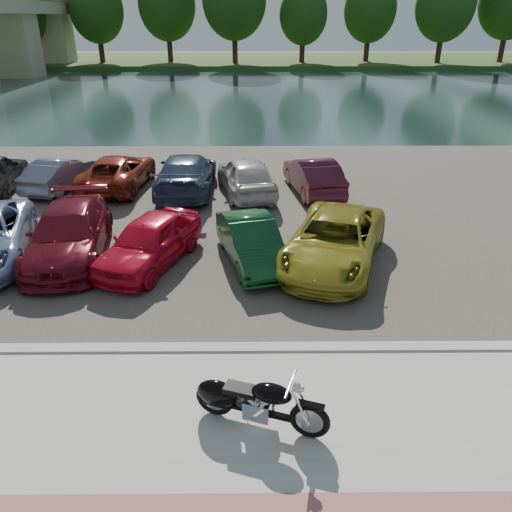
{
  "coord_description": "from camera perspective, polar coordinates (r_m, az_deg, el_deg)",
  "views": [
    {
      "loc": [
        -0.81,
        -6.48,
        6.31
      ],
      "look_at": [
        -0.72,
        4.31,
        1.1
      ],
      "focal_mm": 35.0,
      "sensor_mm": 36.0,
      "label": 1
    }
  ],
  "objects": [
    {
      "name": "river",
      "position": [
        46.91,
        0.55,
        18.05
      ],
      "size": [
        120.0,
        40.0,
        0.0
      ],
      "primitive_type": "cube",
      "color": "#172A29",
      "rests_on": "ground"
    },
    {
      "name": "car_4",
      "position": [
        14.01,
        -12.09,
        1.65
      ],
      "size": [
        2.87,
        4.31,
        1.36
      ],
      "primitive_type": "imported",
      "rotation": [
        0.0,
        0.0,
        -0.35
      ],
      "color": "red",
      "rests_on": "parking_lot"
    },
    {
      "name": "parking_lot",
      "position": [
        18.6,
        2.06,
        5.98
      ],
      "size": [
        60.0,
        18.0,
        0.04
      ],
      "primitive_type": "cube",
      "color": "#443E37",
      "rests_on": "ground"
    },
    {
      "name": "car_13",
      "position": [
        19.66,
        6.55,
        9.11
      ],
      "size": [
        2.14,
        4.36,
        1.38
      ],
      "primitive_type": "imported",
      "rotation": [
        0.0,
        0.0,
        3.31
      ],
      "color": "#4C1422",
      "rests_on": "parking_lot"
    },
    {
      "name": "ground",
      "position": [
        9.08,
        5.02,
        -18.38
      ],
      "size": [
        200.0,
        200.0,
        0.0
      ],
      "primitive_type": "plane",
      "color": "#595447",
      "rests_on": "ground"
    },
    {
      "name": "car_10",
      "position": [
        20.95,
        -15.51,
        9.3
      ],
      "size": [
        2.51,
        4.87,
        1.31
      ],
      "primitive_type": "imported",
      "rotation": [
        0.0,
        0.0,
        3.07
      ],
      "color": "maroon",
      "rests_on": "parking_lot"
    },
    {
      "name": "far_bank",
      "position": [
        78.72,
        0.13,
        21.4
      ],
      "size": [
        120.0,
        24.0,
        0.6
      ],
      "primitive_type": "cube",
      "color": "#2A4C1B",
      "rests_on": "ground"
    },
    {
      "name": "car_12",
      "position": [
        19.39,
        -1.15,
        9.19
      ],
      "size": [
        2.64,
        4.61,
        1.48
      ],
      "primitive_type": "imported",
      "rotation": [
        0.0,
        0.0,
        3.36
      ],
      "color": "beige",
      "rests_on": "parking_lot"
    },
    {
      "name": "promenade",
      "position": [
        8.36,
        5.68,
        -22.9
      ],
      "size": [
        60.0,
        6.0,
        0.1
      ],
      "primitive_type": "cube",
      "color": "#A2A098",
      "rests_on": "ground"
    },
    {
      "name": "car_5",
      "position": [
        13.82,
        -0.49,
        1.64
      ],
      "size": [
        2.24,
        3.99,
        1.25
      ],
      "primitive_type": "imported",
      "rotation": [
        0.0,
        0.0,
        0.26
      ],
      "color": "#103E1E",
      "rests_on": "parking_lot"
    },
    {
      "name": "car_3",
      "position": [
        15.06,
        -20.6,
        2.38
      ],
      "size": [
        2.62,
        5.12,
        1.42
      ],
      "primitive_type": "imported",
      "rotation": [
        0.0,
        0.0,
        0.13
      ],
      "color": "maroon",
      "rests_on": "parking_lot"
    },
    {
      "name": "car_11",
      "position": [
        19.82,
        -8.0,
        9.34
      ],
      "size": [
        2.09,
        5.15,
        1.49
      ],
      "primitive_type": "imported",
      "rotation": [
        0.0,
        0.0,
        3.14
      ],
      "color": "#31415F",
      "rests_on": "parking_lot"
    },
    {
      "name": "kerb",
      "position": [
        10.56,
        4.08,
        -10.54
      ],
      "size": [
        60.0,
        0.3,
        0.14
      ],
      "primitive_type": "cube",
      "color": "#A2A098",
      "rests_on": "ground"
    },
    {
      "name": "car_6",
      "position": [
        13.86,
        8.92,
        1.74
      ],
      "size": [
        3.89,
        5.54,
        1.4
      ],
      "primitive_type": "imported",
      "rotation": [
        0.0,
        0.0,
        -0.34
      ],
      "color": "olive",
      "rests_on": "parking_lot"
    },
    {
      "name": "far_trees",
      "position": [
        72.47,
        4.05,
        26.65
      ],
      "size": [
        70.25,
        10.68,
        12.52
      ],
      "color": "#321C12",
      "rests_on": "far_bank"
    },
    {
      "name": "car_9",
      "position": [
        21.5,
        -21.51,
        8.76
      ],
      "size": [
        2.11,
        3.99,
        1.25
      ],
      "primitive_type": "imported",
      "rotation": [
        0.0,
        0.0,
        2.93
      ],
      "color": "slate",
      "rests_on": "parking_lot"
    },
    {
      "name": "motorcycle",
      "position": [
        8.61,
        -0.86,
        -16.16
      ],
      "size": [
        2.26,
        1.04,
        1.05
      ],
      "rotation": [
        0.0,
        0.0,
        -0.32
      ],
      "color": "black",
      "rests_on": "promenade"
    }
  ]
}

